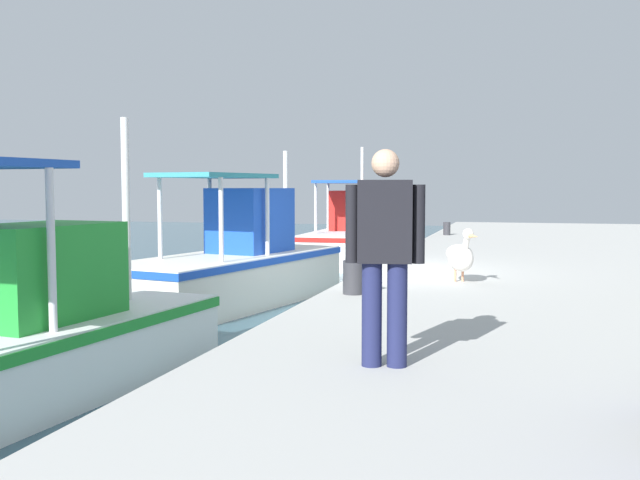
{
  "coord_description": "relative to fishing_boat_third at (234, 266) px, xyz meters",
  "views": [
    {
      "loc": [
        -12.21,
        -2.6,
        2.22
      ],
      "look_at": [
        2.21,
        1.42,
        1.13
      ],
      "focal_mm": 40.83,
      "sensor_mm": 36.0,
      "label": 1
    }
  ],
  "objects": [
    {
      "name": "fishing_boat_third",
      "position": [
        0.0,
        0.0,
        0.0
      ],
      "size": [
        5.81,
        3.01,
        2.99
      ],
      "color": "silver",
      "rests_on": "ground"
    },
    {
      "name": "fishing_boat_fourth",
      "position": [
        8.08,
        -0.34,
        -0.02
      ],
      "size": [
        5.34,
        2.08,
        3.49
      ],
      "color": "white",
      "rests_on": "ground"
    },
    {
      "name": "pelican",
      "position": [
        -1.75,
        -4.37,
        0.47
      ],
      "size": [
        0.94,
        0.63,
        0.82
      ],
      "color": "tan",
      "rests_on": "quay_pier"
    },
    {
      "name": "fisherman_standing",
      "position": [
        -7.14,
        -4.21,
        1.02
      ],
      "size": [
        0.31,
        0.62,
        1.72
      ],
      "color": "#1E234C",
      "rests_on": "quay_pier"
    },
    {
      "name": "mooring_bollard_nearest",
      "position": [
        -3.39,
        -3.1,
        0.29
      ],
      "size": [
        0.28,
        0.28,
        0.45
      ],
      "primitive_type": "cylinder",
      "color": "#333338",
      "rests_on": "quay_pier"
    },
    {
      "name": "mooring_bollard_second",
      "position": [
        9.04,
        -3.1,
        0.26
      ],
      "size": [
        0.21,
        0.21,
        0.38
      ],
      "primitive_type": "cylinder",
      "color": "#333338",
      "rests_on": "quay_pier"
    }
  ]
}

